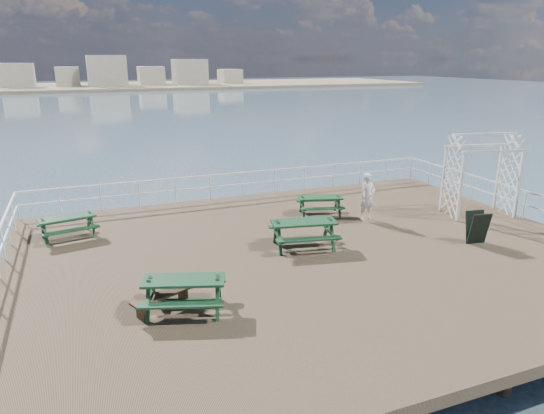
{
  "coord_description": "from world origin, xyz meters",
  "views": [
    {
      "loc": [
        -6.35,
        -12.66,
        5.76
      ],
      "look_at": [
        -0.75,
        1.52,
        1.1
      ],
      "focal_mm": 32.0,
      "sensor_mm": 36.0,
      "label": 1
    }
  ],
  "objects_px": {
    "flat_bench_near": "(162,298)",
    "trellis_arbor": "(481,179)",
    "picnic_table_b": "(320,202)",
    "picnic_table_d": "(184,288)",
    "picnic_table_a": "(67,222)",
    "picnic_table_c": "(304,228)",
    "person": "(367,197)"
  },
  "relations": [
    {
      "from": "picnic_table_a",
      "to": "person",
      "type": "xyz_separation_m",
      "value": [
        10.35,
        -2.01,
        0.34
      ]
    },
    {
      "from": "picnic_table_b",
      "to": "person",
      "type": "bearing_deg",
      "value": -26.11
    },
    {
      "from": "picnic_table_d",
      "to": "person",
      "type": "distance_m",
      "value": 8.85
    },
    {
      "from": "picnic_table_b",
      "to": "picnic_table_d",
      "type": "relative_size",
      "value": 0.85
    },
    {
      "from": "picnic_table_a",
      "to": "picnic_table_d",
      "type": "bearing_deg",
      "value": -78.67
    },
    {
      "from": "picnic_table_a",
      "to": "picnic_table_b",
      "type": "height_order",
      "value": "picnic_table_a"
    },
    {
      "from": "picnic_table_a",
      "to": "picnic_table_c",
      "type": "height_order",
      "value": "picnic_table_c"
    },
    {
      "from": "flat_bench_near",
      "to": "picnic_table_b",
      "type": "bearing_deg",
      "value": 14.16
    },
    {
      "from": "picnic_table_a",
      "to": "flat_bench_near",
      "type": "xyz_separation_m",
      "value": [
        2.12,
        -6.14,
        -0.22
      ]
    },
    {
      "from": "flat_bench_near",
      "to": "person",
      "type": "distance_m",
      "value": 9.22
    },
    {
      "from": "picnic_table_c",
      "to": "trellis_arbor",
      "type": "xyz_separation_m",
      "value": [
        7.7,
        0.64,
        0.77
      ]
    },
    {
      "from": "picnic_table_d",
      "to": "flat_bench_near",
      "type": "relative_size",
      "value": 1.47
    },
    {
      "from": "picnic_table_b",
      "to": "trellis_arbor",
      "type": "relative_size",
      "value": 0.62
    },
    {
      "from": "picnic_table_a",
      "to": "trellis_arbor",
      "type": "bearing_deg",
      "value": -22.75
    },
    {
      "from": "flat_bench_near",
      "to": "trellis_arbor",
      "type": "bearing_deg",
      "value": -9.51
    },
    {
      "from": "picnic_table_a",
      "to": "picnic_table_c",
      "type": "bearing_deg",
      "value": -38.67
    },
    {
      "from": "picnic_table_d",
      "to": "trellis_arbor",
      "type": "height_order",
      "value": "trellis_arbor"
    },
    {
      "from": "picnic_table_d",
      "to": "flat_bench_near",
      "type": "distance_m",
      "value": 0.59
    },
    {
      "from": "trellis_arbor",
      "to": "person",
      "type": "distance_m",
      "value": 4.48
    },
    {
      "from": "picnic_table_d",
      "to": "trellis_arbor",
      "type": "xyz_separation_m",
      "value": [
        12.07,
        3.31,
        0.81
      ]
    },
    {
      "from": "picnic_table_c",
      "to": "person",
      "type": "height_order",
      "value": "person"
    },
    {
      "from": "picnic_table_b",
      "to": "picnic_table_d",
      "type": "bearing_deg",
      "value": -123.49
    },
    {
      "from": "picnic_table_a",
      "to": "picnic_table_c",
      "type": "relative_size",
      "value": 0.87
    },
    {
      "from": "picnic_table_c",
      "to": "picnic_table_d",
      "type": "height_order",
      "value": "picnic_table_c"
    },
    {
      "from": "picnic_table_a",
      "to": "flat_bench_near",
      "type": "height_order",
      "value": "picnic_table_a"
    },
    {
      "from": "picnic_table_a",
      "to": "picnic_table_d",
      "type": "relative_size",
      "value": 0.87
    },
    {
      "from": "trellis_arbor",
      "to": "person",
      "type": "bearing_deg",
      "value": 179.44
    },
    {
      "from": "picnic_table_b",
      "to": "trellis_arbor",
      "type": "distance_m",
      "value": 6.15
    },
    {
      "from": "picnic_table_a",
      "to": "trellis_arbor",
      "type": "xyz_separation_m",
      "value": [
        14.69,
        -3.0,
        0.85
      ]
    },
    {
      "from": "person",
      "to": "trellis_arbor",
      "type": "bearing_deg",
      "value": -20.25
    },
    {
      "from": "picnic_table_d",
      "to": "trellis_arbor",
      "type": "relative_size",
      "value": 0.73
    },
    {
      "from": "picnic_table_b",
      "to": "trellis_arbor",
      "type": "height_order",
      "value": "trellis_arbor"
    }
  ]
}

